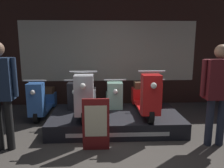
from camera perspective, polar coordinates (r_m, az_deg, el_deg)
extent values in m
plane|color=#423D38|center=(3.69, 0.72, -18.48)|extent=(30.00, 30.00, 0.00)
cube|color=#331E19|center=(6.35, -0.93, 8.99)|extent=(9.09, 0.08, 3.20)
cube|color=beige|center=(6.31, -0.91, 8.53)|extent=(5.00, 0.01, 1.70)
cube|color=black|center=(4.77, 0.92, -9.39)|extent=(2.73, 1.47, 0.32)
cube|color=silver|center=(4.10, 1.58, -13.16)|extent=(1.91, 0.01, 0.08)
cylinder|color=black|center=(4.09, -7.22, -8.31)|extent=(0.09, 0.31, 0.31)
cylinder|color=black|center=(5.26, -6.18, -3.90)|extent=(0.09, 0.31, 0.31)
cube|color=#BCBCC1|center=(4.68, -6.63, -5.94)|extent=(0.33, 1.14, 0.05)
cube|color=#BCBCC1|center=(4.00, -7.33, -2.95)|extent=(0.34, 0.28, 0.74)
cube|color=#BCBCC1|center=(5.22, -6.22, -3.11)|extent=(0.36, 0.33, 0.36)
cube|color=brown|center=(5.16, -6.28, -0.35)|extent=(0.26, 0.30, 0.16)
cylinder|color=silver|center=(3.91, -7.49, 3.18)|extent=(0.49, 0.03, 0.03)
sphere|color=white|center=(3.77, -7.64, -0.59)|extent=(0.11, 0.11, 0.11)
cylinder|color=black|center=(4.17, 9.99, -8.00)|extent=(0.09, 0.31, 0.31)
cylinder|color=black|center=(5.33, 7.13, -3.74)|extent=(0.09, 0.31, 0.31)
cube|color=red|center=(4.75, 8.38, -5.72)|extent=(0.33, 1.14, 0.05)
cube|color=red|center=(4.09, 10.10, -2.74)|extent=(0.34, 0.28, 0.74)
cube|color=red|center=(5.29, 7.19, -2.96)|extent=(0.36, 0.33, 0.36)
cube|color=brown|center=(5.23, 7.28, -0.23)|extent=(0.26, 0.30, 0.16)
cylinder|color=silver|center=(4.00, 10.33, 3.26)|extent=(0.49, 0.03, 0.03)
sphere|color=white|center=(3.86, 10.84, -0.41)|extent=(0.11, 0.11, 0.11)
cylinder|color=black|center=(5.28, -19.02, -7.99)|extent=(0.09, 0.31, 0.31)
cylinder|color=black|center=(6.42, -15.98, -4.48)|extent=(0.09, 0.31, 0.31)
cube|color=#386BBC|center=(5.85, -17.34, -6.15)|extent=(0.33, 1.14, 0.05)
cube|color=#386BBC|center=(5.19, -19.21, -3.85)|extent=(0.34, 0.28, 0.74)
cube|color=#386BBC|center=(6.38, -16.06, -3.83)|extent=(0.36, 0.33, 0.36)
cube|color=brown|center=(6.31, -16.20, -1.58)|extent=(0.26, 0.30, 0.16)
cylinder|color=silver|center=(5.10, -19.54, 0.84)|extent=(0.49, 0.03, 0.03)
sphere|color=white|center=(4.96, -20.00, -2.09)|extent=(0.11, 0.11, 0.11)
cylinder|color=black|center=(5.10, -9.33, -8.18)|extent=(0.09, 0.31, 0.31)
cylinder|color=black|center=(6.27, -8.06, -4.51)|extent=(0.09, 0.31, 0.31)
cube|color=black|center=(5.69, -8.62, -6.25)|extent=(0.33, 1.14, 0.05)
cube|color=black|center=(5.01, -9.44, -3.90)|extent=(0.34, 0.28, 0.74)
cube|color=black|center=(6.23, -8.10, -3.85)|extent=(0.36, 0.33, 0.36)
cube|color=brown|center=(6.16, -8.17, -1.54)|extent=(0.26, 0.30, 0.16)
cylinder|color=silver|center=(4.91, -9.61, 0.96)|extent=(0.49, 0.03, 0.03)
sphere|color=white|center=(4.77, -9.79, -2.08)|extent=(0.11, 0.11, 0.11)
cylinder|color=black|center=(5.08, 0.75, -8.14)|extent=(0.09, 0.31, 0.31)
cylinder|color=black|center=(6.25, 0.08, -4.45)|extent=(0.09, 0.31, 0.31)
cube|color=#8EC6AD|center=(5.66, 0.38, -6.19)|extent=(0.33, 1.14, 0.05)
cube|color=#8EC6AD|center=(4.99, 0.74, -3.83)|extent=(0.34, 0.28, 0.74)
cube|color=#8EC6AD|center=(6.21, 0.09, -3.79)|extent=(0.36, 0.33, 0.36)
cube|color=brown|center=(6.14, 0.09, -1.48)|extent=(0.26, 0.30, 0.16)
cylinder|color=silver|center=(4.89, 0.76, 1.06)|extent=(0.49, 0.03, 0.03)
sphere|color=white|center=(4.74, 0.89, -2.00)|extent=(0.11, 0.11, 0.11)
cylinder|color=black|center=(5.20, 10.63, -7.85)|extent=(0.09, 0.31, 0.31)
cylinder|color=black|center=(6.35, 8.10, -4.31)|extent=(0.09, 0.31, 0.31)
cube|color=red|center=(5.78, 9.23, -6.00)|extent=(0.33, 1.14, 0.05)
cube|color=red|center=(5.11, 10.72, -3.64)|extent=(0.34, 0.28, 0.74)
cube|color=red|center=(6.31, 8.16, -3.66)|extent=(0.36, 0.33, 0.36)
cube|color=brown|center=(6.24, 8.24, -1.38)|extent=(0.26, 0.30, 0.16)
cylinder|color=silver|center=(5.02, 10.91, 1.12)|extent=(0.49, 0.03, 0.03)
sphere|color=white|center=(4.88, 11.33, -1.85)|extent=(0.11, 0.11, 0.11)
cylinder|color=black|center=(4.12, -25.21, -9.65)|extent=(0.13, 0.13, 0.88)
cylinder|color=#1E2D47|center=(3.87, -24.11, 1.60)|extent=(0.08, 0.08, 0.64)
cylinder|color=#232838|center=(4.26, 24.08, -9.09)|extent=(0.13, 0.13, 0.85)
cylinder|color=#232838|center=(4.35, 26.57, -8.86)|extent=(0.13, 0.13, 0.85)
cube|color=#5B191E|center=(4.12, 26.20, 1.08)|extent=(0.46, 0.26, 0.67)
cylinder|color=#5B191E|center=(3.99, 22.80, 1.46)|extent=(0.08, 0.08, 0.62)
sphere|color=#A87A5B|center=(4.08, 26.75, 7.60)|extent=(0.23, 0.23, 0.23)
cube|color=maroon|center=(3.74, -4.23, -10.53)|extent=(0.45, 0.04, 0.90)
cube|color=beige|center=(3.69, -4.25, -9.68)|extent=(0.37, 0.01, 0.54)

